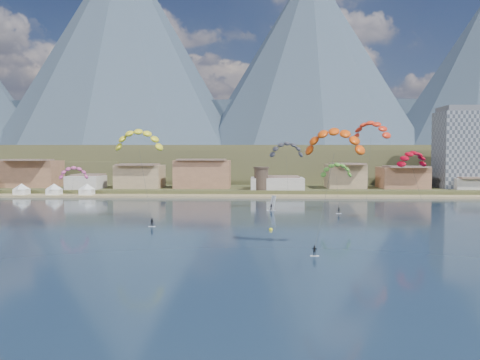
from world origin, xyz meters
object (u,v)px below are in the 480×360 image
(kitesurfer_green, at_px, (337,168))
(buoy, at_px, (271,230))
(apartment_tower, at_px, (464,148))
(windsurfer, at_px, (272,206))
(kitesurfer_yellow, at_px, (139,137))
(watchtower, at_px, (261,178))
(kitesurfer_orange, at_px, (334,138))

(kitesurfer_green, xyz_separation_m, buoy, (-19.13, -37.96, -11.35))
(apartment_tower, height_order, windsurfer, apartment_tower)
(apartment_tower, xyz_separation_m, kitesurfer_yellow, (-109.03, -82.82, 1.51))
(windsurfer, bearing_deg, watchtower, 92.90)
(watchtower, distance_m, windsurfer, 49.90)
(watchtower, height_order, buoy, watchtower)
(kitesurfer_green, xyz_separation_m, windsurfer, (-17.90, -3.20, -10.17))
(watchtower, xyz_separation_m, buoy, (1.28, -84.34, -6.24))
(apartment_tower, bearing_deg, windsurfer, -140.63)
(apartment_tower, xyz_separation_m, watchtower, (-80.00, -14.00, -11.45))
(kitesurfer_green, bearing_deg, apartment_tower, 45.38)
(kitesurfer_green, bearing_deg, watchtower, 113.76)
(kitesurfer_orange, bearing_deg, kitesurfer_yellow, 139.76)
(watchtower, relative_size, kitesurfer_yellow, 0.37)
(watchtower, distance_m, buoy, 84.58)
(kitesurfer_green, distance_m, windsurfer, 20.83)
(watchtower, height_order, kitesurfer_yellow, kitesurfer_yellow)
(windsurfer, bearing_deg, kitesurfer_orange, -80.96)
(watchtower, xyz_separation_m, windsurfer, (2.51, -49.57, -5.06))
(watchtower, height_order, kitesurfer_orange, kitesurfer_orange)
(kitesurfer_yellow, bearing_deg, watchtower, 67.13)
(kitesurfer_orange, relative_size, windsurfer, 4.98)
(buoy, bearing_deg, watchtower, 90.87)
(watchtower, distance_m, kitesurfer_yellow, 75.81)
(watchtower, height_order, kitesurfer_green, kitesurfer_green)
(windsurfer, distance_m, buoy, 34.80)
(kitesurfer_yellow, relative_size, buoy, 31.25)
(kitesurfer_green, distance_m, buoy, 44.00)
(kitesurfer_green, height_order, buoy, kitesurfer_green)
(apartment_tower, relative_size, buoy, 42.75)
(apartment_tower, height_order, watchtower, apartment_tower)
(apartment_tower, height_order, kitesurfer_green, apartment_tower)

